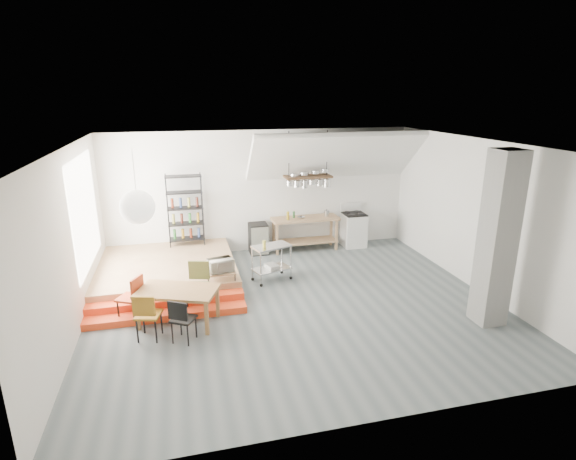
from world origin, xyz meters
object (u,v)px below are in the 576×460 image
object	(u,v)px
dining_table	(177,293)
mini_fridge	(258,239)
stove	(354,229)
rolling_cart	(272,258)

from	to	relation	value
dining_table	mini_fridge	xyz separation A→B (m)	(2.11, 3.40, -0.20)
stove	mini_fridge	xyz separation A→B (m)	(-2.67, 0.04, -0.07)
dining_table	rolling_cart	distance (m)	2.59
dining_table	rolling_cart	bearing A→B (deg)	58.17
stove	rolling_cart	size ratio (longest dim) A/B	1.26
stove	mini_fridge	size ratio (longest dim) A/B	1.45
mini_fridge	dining_table	bearing A→B (deg)	-121.86
rolling_cart	mini_fridge	xyz separation A→B (m)	(0.03, 1.85, -0.13)
dining_table	stove	bearing A→B (deg)	56.57
dining_table	rolling_cart	size ratio (longest dim) A/B	1.73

